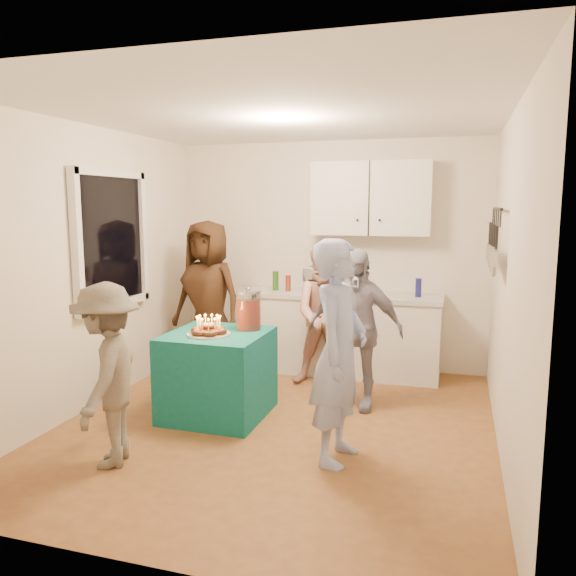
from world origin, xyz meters
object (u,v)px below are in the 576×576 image
(man_birthday, at_px, (339,352))
(punch_jar, at_px, (248,311))
(counter, at_px, (340,335))
(woman_back_center, at_px, (327,316))
(woman_back_right, at_px, (355,329))
(woman_back_left, at_px, (208,298))
(child_near_left, at_px, (107,375))
(party_table, at_px, (218,374))
(microwave, at_px, (328,280))

(man_birthday, bearing_deg, punch_jar, 58.04)
(counter, height_order, woman_back_center, woman_back_center)
(punch_jar, relative_size, woman_back_right, 0.23)
(woman_back_left, bearing_deg, punch_jar, -37.04)
(woman_back_center, bearing_deg, woman_back_left, 168.20)
(woman_back_left, bearing_deg, counter, 29.94)
(punch_jar, xyz_separation_m, child_near_left, (-0.59, -1.32, -0.26))
(party_table, relative_size, woman_back_center, 0.57)
(punch_jar, distance_m, man_birthday, 1.27)
(man_birthday, distance_m, woman_back_right, 1.13)
(woman_back_left, bearing_deg, child_near_left, -72.85)
(microwave, distance_m, child_near_left, 2.92)
(punch_jar, xyz_separation_m, woman_back_left, (-0.83, 0.92, -0.07))
(counter, height_order, woman_back_left, woman_back_left)
(punch_jar, bearing_deg, microwave, 73.19)
(woman_back_right, bearing_deg, man_birthday, -85.04)
(punch_jar, height_order, man_birthday, man_birthday)
(woman_back_left, height_order, woman_back_center, woman_back_left)
(man_birthday, xyz_separation_m, woman_back_center, (-0.48, 1.70, -0.08))
(woman_back_left, xyz_separation_m, woman_back_right, (1.74, -0.57, -0.11))
(party_table, height_order, woman_back_right, woman_back_right)
(punch_jar, bearing_deg, counter, 68.13)
(microwave, height_order, woman_back_left, woman_back_left)
(counter, bearing_deg, punch_jar, -111.87)
(counter, xyz_separation_m, man_birthday, (0.44, -2.17, 0.39))
(party_table, xyz_separation_m, child_near_left, (-0.37, -1.11, 0.29))
(counter, relative_size, microwave, 4.41)
(microwave, xyz_separation_m, man_birthday, (0.57, -2.17, -0.22))
(microwave, bearing_deg, woman_back_right, -57.56)
(microwave, bearing_deg, counter, 7.06)
(woman_back_center, bearing_deg, counter, 73.12)
(woman_back_right, bearing_deg, counter, 109.78)
(microwave, distance_m, party_table, 1.86)
(counter, relative_size, man_birthday, 1.34)
(counter, xyz_separation_m, punch_jar, (-0.56, -1.40, 0.50))
(woman_back_left, height_order, woman_back_right, woman_back_left)
(child_near_left, bearing_deg, woman_back_center, 136.64)
(woman_back_center, distance_m, child_near_left, 2.50)
(counter, bearing_deg, man_birthday, -78.65)
(party_table, distance_m, man_birthday, 1.41)
(counter, xyz_separation_m, microwave, (-0.14, 0.00, 0.62))
(woman_back_center, xyz_separation_m, woman_back_right, (0.40, -0.57, 0.01))
(man_birthday, bearing_deg, woman_back_left, 52.93)
(microwave, xyz_separation_m, punch_jar, (-0.42, -1.40, -0.12))
(woman_back_center, bearing_deg, woman_back_right, -67.03)
(man_birthday, bearing_deg, woman_back_right, 9.87)
(punch_jar, relative_size, man_birthday, 0.21)
(party_table, xyz_separation_m, woman_back_right, (1.14, 0.56, 0.37))
(woman_back_center, bearing_deg, child_near_left, -128.18)
(microwave, distance_m, woman_back_right, 1.19)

